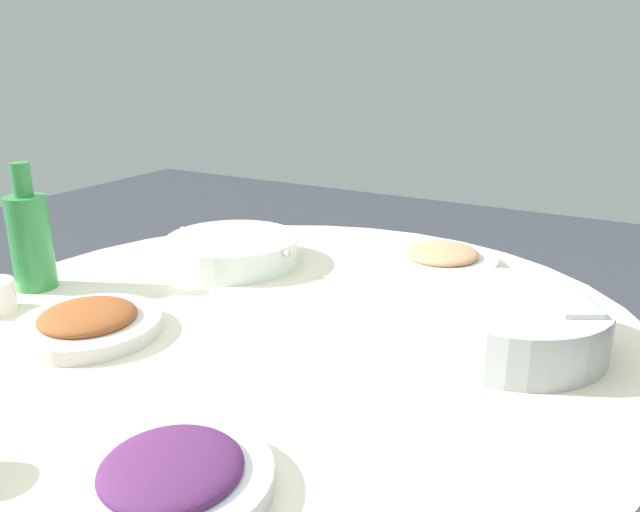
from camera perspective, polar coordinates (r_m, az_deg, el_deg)
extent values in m
cylinder|color=#99999E|center=(1.27, -2.54, -21.22)|extent=(0.15, 0.15, 0.68)
cylinder|color=beige|center=(1.08, -2.81, -6.43)|extent=(1.18, 1.18, 0.03)
cylinder|color=#B2B5BA|center=(1.00, 16.89, -5.79)|extent=(0.28, 0.28, 0.08)
ellipsoid|color=white|center=(1.00, 16.91, -5.59)|extent=(0.23, 0.23, 0.09)
cube|color=white|center=(1.01, 21.38, -3.44)|extent=(0.12, 0.16, 0.01)
cylinder|color=white|center=(1.34, -7.92, 0.53)|extent=(0.28, 0.28, 0.06)
cylinder|color=black|center=(1.34, -7.91, 0.34)|extent=(0.25, 0.25, 0.04)
cylinder|color=silver|center=(1.34, -7.96, 1.36)|extent=(0.31, 0.05, 0.01)
cylinder|color=silver|center=(1.07, -20.19, -6.02)|extent=(0.23, 0.23, 0.02)
ellipsoid|color=brown|center=(1.07, -20.29, -5.15)|extent=(0.15, 0.15, 0.04)
cylinder|color=silver|center=(0.70, -13.20, -19.25)|extent=(0.21, 0.21, 0.02)
ellipsoid|color=#512356|center=(0.69, -13.30, -18.16)|extent=(0.15, 0.15, 0.03)
cylinder|color=silver|center=(1.35, 10.86, -0.41)|extent=(0.23, 0.23, 0.02)
ellipsoid|color=tan|center=(1.34, 10.90, 0.26)|extent=(0.16, 0.16, 0.03)
cylinder|color=#348C46|center=(1.29, -24.69, 1.10)|extent=(0.08, 0.08, 0.18)
cylinder|color=#348C46|center=(1.27, -25.41, 6.28)|extent=(0.03, 0.03, 0.06)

